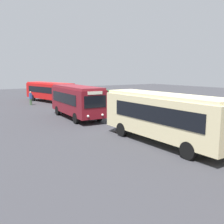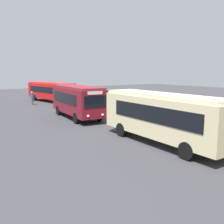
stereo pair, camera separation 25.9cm
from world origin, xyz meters
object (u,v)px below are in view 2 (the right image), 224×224
(person_far, at_px, (194,122))
(person_right, at_px, (169,118))
(bus_maroon, at_px, (77,100))
(person_center, at_px, (72,96))
(bus_red, at_px, (51,91))
(person_left, at_px, (32,98))
(bus_cream, at_px, (162,115))

(person_far, bearing_deg, person_right, 47.25)
(bus_maroon, xyz_separation_m, person_center, (-12.32, 5.09, -0.95))
(bus_maroon, xyz_separation_m, person_far, (11.07, 4.33, -0.92))
(bus_red, relative_size, person_far, 5.97)
(person_left, distance_m, person_center, 5.99)
(bus_red, bearing_deg, person_center, 33.08)
(bus_maroon, xyz_separation_m, person_right, (9.36, 3.46, -0.83))
(bus_cream, xyz_separation_m, person_left, (-24.45, -1.36, -0.88))
(bus_maroon, distance_m, person_right, 10.02)
(bus_maroon, relative_size, person_right, 4.56)
(bus_maroon, xyz_separation_m, bus_cream, (11.59, 0.48, 0.02))
(bus_red, relative_size, bus_maroon, 1.22)
(person_left, distance_m, person_far, 24.48)
(person_center, distance_m, person_far, 23.40)
(person_right, bearing_deg, person_left, 117.72)
(person_left, height_order, person_right, person_right)
(bus_maroon, height_order, person_far, bus_maroon)
(bus_cream, bearing_deg, person_far, -82.13)
(person_center, bearing_deg, bus_cream, -76.46)
(bus_cream, xyz_separation_m, person_far, (-0.53, 3.85, -0.94))
(bus_red, distance_m, person_right, 24.22)
(bus_maroon, relative_size, person_left, 4.60)
(bus_red, distance_m, person_left, 4.13)
(person_left, relative_size, person_far, 1.07)
(person_far, bearing_deg, person_left, 32.56)
(bus_red, xyz_separation_m, bus_maroon, (14.84, -2.68, 0.13))
(bus_maroon, distance_m, person_center, 13.36)
(person_center, bearing_deg, person_far, -67.41)
(bus_maroon, relative_size, bus_cream, 0.89)
(bus_red, relative_size, person_center, 6.14)
(bus_maroon, bearing_deg, bus_red, 174.13)
(person_center, xyz_separation_m, person_right, (21.68, -1.62, 0.11))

